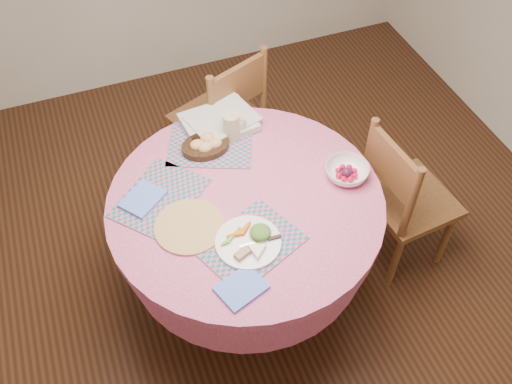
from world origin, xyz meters
TOP-DOWN VIEW (x-y plane):
  - ground at (0.00, 0.00)m, footprint 4.00×4.00m
  - room_envelope at (0.00, 0.00)m, footprint 4.01×4.01m
  - dining_table at (0.00, 0.00)m, footprint 1.24×1.24m
  - chair_right at (0.83, -0.06)m, footprint 0.44×0.46m
  - chair_back at (0.16, 0.82)m, footprint 0.57×0.56m
  - placemat_front at (-0.07, -0.24)m, footprint 0.48×0.43m
  - placemat_left at (-0.35, 0.14)m, footprint 0.50×0.49m
  - placemat_back at (-0.04, 0.38)m, footprint 0.49×0.43m
  - wicker_trivet at (-0.28, -0.06)m, footprint 0.30×0.30m
  - napkin_near at (-0.17, -0.42)m, footprint 0.22×0.19m
  - napkin_far at (-0.43, 0.15)m, footprint 0.23×0.22m
  - dinner_plate at (-0.07, -0.24)m, footprint 0.28×0.28m
  - bread_bowl at (-0.07, 0.36)m, footprint 0.23×0.23m
  - latte_mug at (0.08, 0.39)m, footprint 0.12×0.08m
  - fruit_bowl at (0.48, -0.04)m, footprint 0.22×0.22m
  - newspaper_stack at (0.05, 0.50)m, footprint 0.39×0.32m

SIDE VIEW (x-z plane):
  - ground at x=0.00m, z-range 0.00..0.00m
  - chair_right at x=0.83m, z-range 0.02..0.94m
  - chair_back at x=0.16m, z-range 0.02..0.98m
  - dining_table at x=0.00m, z-range 0.18..0.93m
  - placemat_front at x=-0.07m, z-range 0.75..0.76m
  - placemat_left at x=-0.35m, z-range 0.75..0.76m
  - placemat_back at x=-0.04m, z-range 0.75..0.76m
  - wicker_trivet at x=-0.28m, z-range 0.75..0.76m
  - napkin_near at x=-0.17m, z-range 0.75..0.76m
  - napkin_far at x=-0.43m, z-range 0.76..0.77m
  - dinner_plate at x=-0.07m, z-range 0.75..0.80m
  - newspaper_stack at x=0.05m, z-range 0.76..0.80m
  - fruit_bowl at x=0.48m, z-range 0.75..0.81m
  - bread_bowl at x=-0.07m, z-range 0.75..0.82m
  - latte_mug at x=0.08m, z-range 0.76..0.90m
  - room_envelope at x=0.00m, z-range 0.36..3.07m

